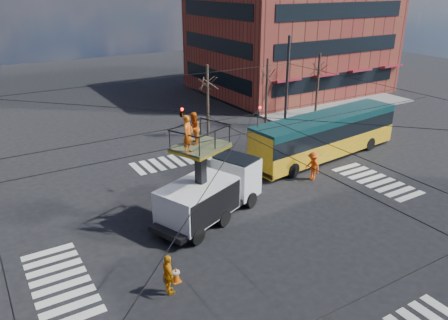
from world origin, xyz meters
TOP-DOWN VIEW (x-y plane):
  - ground at (0.00, 0.00)m, footprint 120.00×120.00m
  - sidewalk_ne at (21.00, 21.00)m, footprint 18.00×18.00m
  - crosswalks at (0.00, 0.00)m, footprint 22.40×22.40m
  - building_ne at (21.98, 23.98)m, footprint 20.06×16.06m
  - overhead_network at (-0.07, 0.40)m, footprint 24.24×24.24m
  - tree_a at (5.00, 13.50)m, footprint 2.00×2.00m
  - tree_b at (11.00, 13.50)m, footprint 2.00×2.00m
  - tree_c at (17.00, 13.50)m, footprint 2.00×2.00m
  - utility_truck at (-1.53, 1.60)m, footprint 7.35×4.74m
  - city_bus at (10.10, 4.99)m, footprint 13.14×3.90m
  - traffic_cone at (-5.67, -2.59)m, footprint 0.36×0.36m
  - worker_ground at (-6.25, -3.14)m, footprint 0.54×1.10m
  - flagger at (6.55, 2.36)m, footprint 0.76×1.26m

SIDE VIEW (x-z plane):
  - ground at x=0.00m, z-range 0.00..0.00m
  - crosswalks at x=0.00m, z-range 0.00..0.02m
  - sidewalk_ne at x=21.00m, z-range 0.00..0.12m
  - traffic_cone at x=-5.67m, z-range 0.00..0.72m
  - worker_ground at x=-6.25m, z-range 0.00..1.83m
  - flagger at x=6.55m, z-range 0.00..1.91m
  - city_bus at x=10.10m, z-range 0.13..3.33m
  - utility_truck at x=-1.53m, z-range -1.11..5.19m
  - overhead_network at x=-0.07m, z-range 0.29..8.29m
  - tree_a at x=5.00m, z-range 1.63..7.63m
  - tree_b at x=11.00m, z-range 1.63..7.63m
  - tree_c at x=17.00m, z-range 1.63..7.63m
  - building_ne at x=21.98m, z-range 0.00..14.00m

